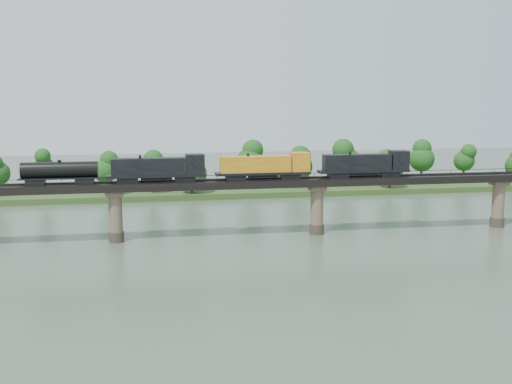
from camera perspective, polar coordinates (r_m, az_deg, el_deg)
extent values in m
plane|color=#3B4C3C|center=(104.09, 9.76, -7.33)|extent=(400.00, 400.00, 0.00)
cube|color=#2D471C|center=(184.30, 0.91, 0.30)|extent=(300.00, 24.00, 1.60)
cylinder|color=#473A2D|center=(127.20, -12.31, -3.90)|extent=(3.00, 3.00, 2.00)
cylinder|color=#77624E|center=(126.27, -12.38, -1.91)|extent=(2.60, 2.60, 9.00)
cube|color=#77624E|center=(125.57, -12.44, -0.12)|extent=(3.20, 3.20, 1.00)
cylinder|color=#473A2D|center=(131.56, 5.40, -3.29)|extent=(3.00, 3.00, 2.00)
cylinder|color=#77624E|center=(130.66, 5.43, -1.36)|extent=(2.60, 2.60, 9.00)
cube|color=#77624E|center=(129.99, 5.46, 0.37)|extent=(3.20, 3.20, 1.00)
cylinder|color=#473A2D|center=(147.09, 20.63, -2.51)|extent=(3.00, 3.00, 2.00)
cylinder|color=#77624E|center=(146.29, 20.73, -0.79)|extent=(2.60, 2.60, 9.00)
cube|color=#77624E|center=(145.69, 20.82, 0.76)|extent=(3.20, 3.20, 1.00)
cube|color=black|center=(129.80, 5.47, 0.91)|extent=(220.00, 5.00, 1.50)
cube|color=black|center=(128.97, 5.56, 1.23)|extent=(220.00, 0.12, 0.16)
cube|color=black|center=(130.40, 5.38, 1.32)|extent=(220.00, 0.12, 0.16)
cube|color=black|center=(127.31, 5.76, 1.41)|extent=(220.00, 0.10, 0.10)
cube|color=black|center=(131.89, 5.20, 1.69)|extent=(220.00, 0.10, 0.10)
cube|color=black|center=(127.36, 5.76, 1.25)|extent=(0.08, 0.08, 0.70)
cube|color=black|center=(131.94, 5.20, 1.54)|extent=(0.08, 0.08, 0.70)
cylinder|color=#382619|center=(181.90, -18.25, 0.56)|extent=(0.70, 0.70, 3.71)
sphere|color=#134212|center=(181.26, -18.33, 2.10)|extent=(5.67, 5.67, 5.67)
sphere|color=#134212|center=(180.92, -18.38, 3.08)|extent=(4.25, 4.25, 4.25)
cylinder|color=#382619|center=(172.45, -13.19, 0.29)|extent=(0.70, 0.70, 3.51)
sphere|color=#134212|center=(171.80, -13.25, 1.83)|extent=(6.31, 6.31, 6.31)
sphere|color=#134212|center=(171.46, -13.28, 2.80)|extent=(4.73, 4.73, 4.73)
cylinder|color=#382619|center=(174.66, -9.15, 0.50)|extent=(0.70, 0.70, 3.34)
sphere|color=#134212|center=(174.04, -9.19, 1.95)|extent=(7.18, 7.18, 7.18)
sphere|color=#134212|center=(173.72, -9.21, 2.86)|extent=(5.39, 5.39, 5.39)
cylinder|color=#382619|center=(172.45, -5.73, 0.37)|extent=(0.70, 0.70, 2.83)
sphere|color=#134212|center=(171.91, -5.76, 1.62)|extent=(8.26, 8.26, 8.26)
sphere|color=#134212|center=(171.62, -5.77, 2.39)|extent=(6.19, 6.19, 6.19)
cylinder|color=#382619|center=(180.75, -0.52, 1.01)|extent=(0.70, 0.70, 3.96)
sphere|color=#134212|center=(180.07, -0.52, 2.68)|extent=(8.07, 8.07, 8.07)
sphere|color=#134212|center=(179.72, -0.52, 3.72)|extent=(6.05, 6.05, 6.05)
cylinder|color=#382619|center=(182.00, 3.78, 0.94)|extent=(0.70, 0.70, 3.27)
sphere|color=#134212|center=(181.42, 3.79, 2.30)|extent=(8.03, 8.03, 8.03)
sphere|color=#134212|center=(181.11, 3.80, 3.15)|extent=(6.02, 6.02, 6.02)
cylinder|color=#382619|center=(186.87, 7.91, 1.19)|extent=(0.70, 0.70, 3.92)
sphere|color=#134212|center=(186.22, 7.94, 2.78)|extent=(8.29, 8.29, 8.29)
sphere|color=#134212|center=(185.88, 7.97, 3.78)|extent=(6.21, 6.21, 6.21)
cylinder|color=#382619|center=(184.12, 11.81, 0.82)|extent=(0.70, 0.70, 3.02)
sphere|color=#134212|center=(183.59, 11.85, 2.06)|extent=(7.74, 7.74, 7.74)
sphere|color=#134212|center=(183.30, 11.88, 2.85)|extent=(5.80, 5.80, 5.80)
cylinder|color=#382619|center=(197.12, 14.46, 1.38)|extent=(0.70, 0.70, 3.80)
sphere|color=#134212|center=(196.52, 14.52, 2.84)|extent=(7.47, 7.47, 7.47)
sphere|color=#134212|center=(196.21, 14.56, 3.76)|extent=(5.60, 5.60, 5.60)
cylinder|color=#382619|center=(203.34, 17.95, 1.40)|extent=(0.70, 0.70, 3.38)
sphere|color=#134212|center=(202.81, 18.01, 2.66)|extent=(6.23, 6.23, 6.23)
sphere|color=#134212|center=(202.53, 18.05, 3.45)|extent=(4.67, 4.67, 4.67)
cube|color=black|center=(134.43, 11.74, 1.61)|extent=(3.98, 2.39, 1.09)
cube|color=black|center=(130.81, 7.28, 1.52)|extent=(3.98, 2.39, 1.09)
cube|color=black|center=(132.43, 9.55, 1.86)|extent=(18.91, 2.99, 0.50)
cube|color=black|center=(131.72, 8.96, 2.65)|extent=(13.93, 2.69, 3.18)
cube|color=black|center=(134.83, 12.57, 2.82)|extent=(3.58, 2.99, 3.78)
cylinder|color=black|center=(132.50, 9.54, 1.63)|extent=(5.97, 1.39, 1.39)
cube|color=black|center=(128.24, 3.02, 1.43)|extent=(3.98, 2.39, 1.09)
cube|color=black|center=(126.27, -1.82, 1.31)|extent=(3.98, 2.39, 1.09)
cube|color=black|center=(127.05, 0.62, 1.68)|extent=(18.91, 2.99, 0.50)
cube|color=gold|center=(126.56, -0.04, 2.50)|extent=(13.93, 2.69, 3.18)
cube|color=gold|center=(128.35, 3.90, 2.70)|extent=(3.58, 2.99, 3.78)
cylinder|color=black|center=(127.12, 0.62, 1.44)|extent=(5.97, 1.39, 1.39)
cube|color=black|center=(125.28, -6.34, 1.20)|extent=(3.98, 2.39, 1.09)
cube|color=black|center=(125.10, -11.35, 1.06)|extent=(3.98, 2.39, 1.09)
cube|color=black|center=(124.98, -8.85, 1.45)|extent=(18.91, 2.99, 0.50)
cube|color=black|center=(124.73, -9.55, 2.27)|extent=(13.93, 2.69, 3.18)
cube|color=black|center=(125.05, -5.45, 2.51)|extent=(3.58, 2.99, 3.78)
cylinder|color=black|center=(125.05, -8.84, 1.20)|extent=(5.97, 1.39, 1.39)
cube|color=black|center=(125.57, -14.98, 0.96)|extent=(3.48, 2.19, 1.09)
cube|color=black|center=(126.70, -19.01, 0.84)|extent=(3.48, 2.19, 1.09)
cube|color=black|center=(125.97, -17.02, 1.19)|extent=(14.93, 2.39, 0.30)
cylinder|color=black|center=(125.77, -17.05, 1.91)|extent=(13.93, 2.99, 2.99)
cylinder|color=black|center=(125.58, -17.09, 2.63)|extent=(0.70, 0.70, 0.50)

